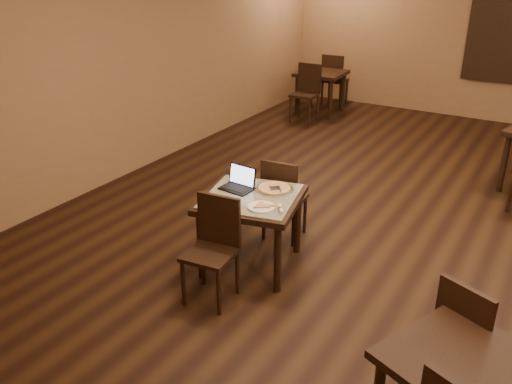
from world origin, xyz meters
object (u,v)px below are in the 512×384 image
Objects in this scene: pizza_pan at (274,189)px; other_table_b_chair_near at (307,89)px; other_table_b at (321,79)px; other_table_c at (456,375)px; chair_main_near at (214,242)px; other_table_b_chair_far at (334,77)px; laptop at (239,183)px; other_table_c_chair_far at (468,333)px; chair_main_far at (282,195)px; tiled_table at (251,205)px.

pizza_pan is 4.99m from other_table_b_chair_near.
other_table_c is (4.01, -6.72, -0.06)m from other_table_b.
chair_main_near is 6.90m from other_table_b_chair_far.
other_table_b_chair_far reaches higher than laptop.
chair_main_near is 1.08× the size of other_table_b.
chair_main_near is 2.47× the size of pizza_pan.
other_table_c_chair_far is at bearing 117.86° from other_table_b_chair_far.
pizza_pan is 5.55m from other_table_b.
pizza_pan is 0.39× the size of other_table_c.
chair_main_near is at bearing 19.99° from other_table_c_chair_far.
chair_main_near reaches higher than pizza_pan.
other_table_b is 0.86× the size of other_table_b_chair_near.
other_table_b_chair_near and other_table_b_chair_far have the same top height.
other_table_c_chair_far is at bearing -56.97° from other_table_b_chair_near.
other_table_c is at bearing -22.54° from chair_main_near.
other_table_b_chair_far is (-1.58, 5.96, -0.24)m from laptop.
chair_main_far is at bearing 82.98° from chair_main_near.
chair_main_far is (0.02, 1.23, -0.01)m from chair_main_near.
chair_main_near is 0.79m from laptop.
chair_main_near is at bearing -98.58° from pizza_pan.
other_table_b_chair_far is (-1.77, 6.67, 0.04)m from chair_main_near.
other_table_c is (4.01, -6.12, 0.02)m from other_table_b_chair_near.
other_table_b_chair_near reaches higher than other_table_c.
pizza_pan is at bearing 50.27° from tiled_table.
chair_main_near is at bearing 83.64° from chair_main_far.
laptop reaches higher than other_table_c_chair_far.
chair_main_far is at bearing 72.64° from laptop.
other_table_c_chair_far is at bearing 115.88° from other_table_c.
other_table_c is (2.23, -0.65, 0.06)m from chair_main_near.
pizza_pan is 0.38× the size of other_table_b_chair_near.
laptop is 0.85× the size of pizza_pan.
other_table_b_chair_near is at bearing 145.84° from other_table_c.
other_table_b_chair_far is at bearing 108.12° from pizza_pan.
tiled_table is 0.27m from laptop.
laptop is at bearing -156.38° from pizza_pan.
tiled_table is 1.07× the size of other_table_b_chair_near.
pizza_pan is at bearing 75.19° from chair_main_near.
chair_main_far is 0.63m from laptop.
other_table_b_chair_near reaches higher than laptop.
tiled_table is at bearing 103.89° from other_table_b_chair_far.
tiled_table is 2.84× the size of pizza_pan.
pizza_pan is at bearing 166.90° from other_table_c.
chair_main_far is 2.91m from other_table_c.
other_table_c_chair_far is (2.20, -0.10, -0.01)m from chair_main_near.
other_table_b_chair_far reaches higher than other_table_b.
laptop is 0.33× the size of other_table_c.
tiled_table is 2.30m from other_table_c_chair_far.
other_table_b_chair_near is at bearing 101.83° from chair_main_near.
other_table_b_chair_far is (-1.79, 5.44, 0.06)m from chair_main_far.
other_table_b_chair_near is at bearing 97.11° from tiled_table.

